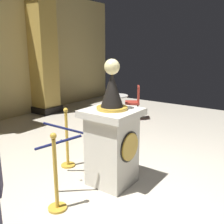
% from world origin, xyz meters
% --- Properties ---
extents(ground_plane, '(12.15, 12.15, 0.00)m').
position_xyz_m(ground_plane, '(0.00, 0.00, 0.00)').
color(ground_plane, beige).
extents(pedestal_clock, '(0.74, 0.74, 1.87)m').
position_xyz_m(pedestal_clock, '(0.20, 0.50, 0.72)').
color(pedestal_clock, beige).
rests_on(pedestal_clock, ground_plane).
extents(stanchion_near, '(0.24, 0.24, 1.05)m').
position_xyz_m(stanchion_near, '(0.21, 1.46, 0.37)').
color(stanchion_near, gold).
rests_on(stanchion_near, ground_plane).
extents(stanchion_far, '(0.24, 0.24, 1.03)m').
position_xyz_m(stanchion_far, '(-0.75, 0.68, 0.36)').
color(stanchion_far, gold).
rests_on(stanchion_far, ground_plane).
extents(velvet_rope, '(0.91, 0.90, 0.22)m').
position_xyz_m(velvet_rope, '(-0.27, 1.07, 0.79)').
color(velvet_rope, '#141947').
extents(column_right, '(0.77, 0.77, 3.54)m').
position_xyz_m(column_right, '(2.57, 4.77, 1.76)').
color(column_right, black).
rests_on(column_right, ground_plane).
extents(cafe_table, '(0.60, 0.60, 0.76)m').
position_xyz_m(cafe_table, '(2.91, 2.29, 0.49)').
color(cafe_table, '#332D28').
rests_on(cafe_table, ground_plane).
extents(cafe_chair_red, '(0.55, 0.55, 0.96)m').
position_xyz_m(cafe_chair_red, '(3.50, 2.08, 0.57)').
color(cafe_chair_red, black).
rests_on(cafe_chair_red, ground_plane).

